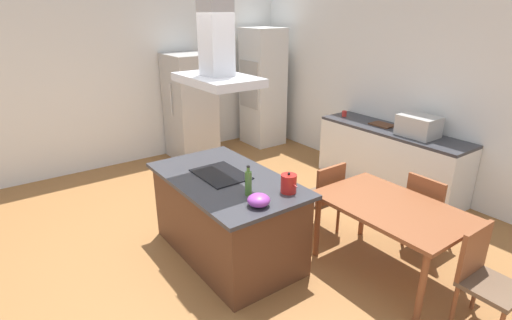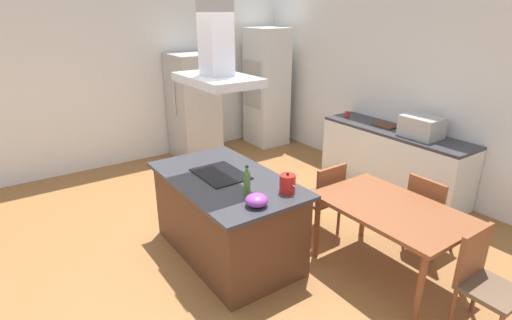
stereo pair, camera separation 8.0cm
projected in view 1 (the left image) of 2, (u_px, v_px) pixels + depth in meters
name	position (u px, v px, depth m)	size (l,w,h in m)	color
ground	(325.00, 214.00, 5.25)	(16.00, 16.00, 0.00)	#936033
wall_back	(418.00, 96.00, 5.72)	(7.20, 0.10, 2.70)	white
wall_left	(170.00, 79.00, 7.10)	(0.10, 8.80, 2.70)	white
kitchen_island	(227.00, 216.00, 4.26)	(1.76, 1.02, 0.90)	#59331E
cooktop	(221.00, 174.00, 4.18)	(0.60, 0.44, 0.01)	black
tea_kettle	(289.00, 183.00, 3.76)	(0.20, 0.15, 0.20)	#B21E19
olive_oil_bottle	(248.00, 183.00, 3.69)	(0.06, 0.06, 0.29)	#47722D
mixing_bowl	(259.00, 200.00, 3.50)	(0.20, 0.20, 0.11)	purple
back_counter	(389.00, 159.00, 5.91)	(2.25, 0.62, 0.90)	silver
countertop_microwave	(418.00, 126.00, 5.40)	(0.50, 0.38, 0.28)	#B2AFAA
coffee_mug_red	(344.00, 114.00, 6.41)	(0.08, 0.08, 0.09)	red
cutting_board	(382.00, 125.00, 5.94)	(0.34, 0.24, 0.02)	#59331E
wall_oven_stack	(263.00, 88.00, 7.68)	(0.70, 0.66, 2.20)	silver
refrigerator	(190.00, 107.00, 6.97)	(0.80, 0.73, 1.82)	#B2AFAA
dining_table	(391.00, 213.00, 3.89)	(1.40, 0.90, 0.75)	brown
chair_facing_back_wall	(428.00, 209.00, 4.31)	(0.42, 0.42, 0.89)	brown
chair_at_left_end	(323.00, 194.00, 4.64)	(0.42, 0.42, 0.89)	brown
chair_at_right_end	(484.00, 274.00, 3.25)	(0.42, 0.42, 0.89)	brown
range_hood	(217.00, 57.00, 3.75)	(0.90, 0.55, 0.78)	#ADADB2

